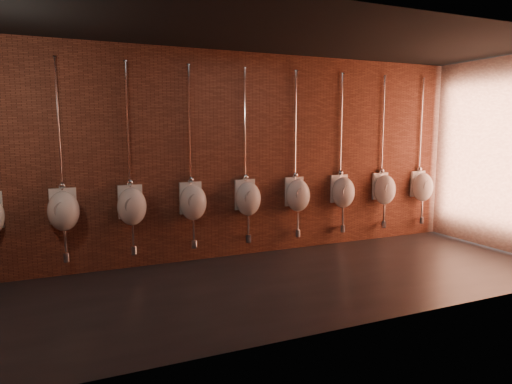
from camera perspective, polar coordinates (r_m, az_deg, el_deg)
ground at (r=6.11m, az=2.19°, el=-11.42°), size 8.50×8.50×0.00m
room_shell at (r=5.77m, az=2.30°, el=7.79°), size 8.54×3.04×3.22m
urinal_1 at (r=6.62m, az=-22.93°, el=-2.08°), size 0.44×0.39×2.72m
urinal_2 at (r=6.69m, az=-15.27°, el=-1.64°), size 0.44×0.39×2.72m
urinal_3 at (r=6.88m, az=-7.89°, el=-1.18°), size 0.44×0.39×2.72m
urinal_4 at (r=7.17m, az=-1.01°, el=-0.74°), size 0.44×0.39×2.72m
urinal_5 at (r=7.56m, az=5.24°, el=-0.32°), size 0.44×0.39×2.72m
urinal_6 at (r=8.03m, az=10.83°, el=0.05°), size 0.44×0.39×2.72m
urinal_7 at (r=8.56m, az=15.76°, el=0.38°), size 0.44×0.39×2.72m
urinal_8 at (r=9.15m, az=20.08°, el=0.66°), size 0.44×0.39×2.72m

